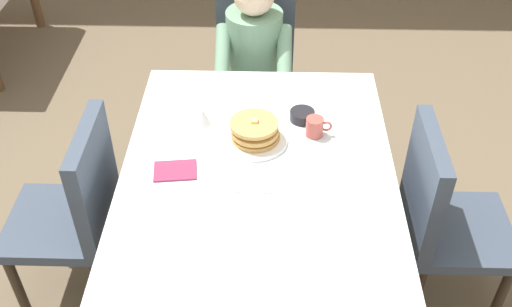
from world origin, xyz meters
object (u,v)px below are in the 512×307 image
at_px(cup_coffee, 315,127).
at_px(bowl_butter, 302,116).
at_px(fork_left_of_plate, 210,143).
at_px(plate_breakfast, 255,140).
at_px(breakfast_stack, 255,130).
at_px(diner_person, 254,57).
at_px(syrup_pitcher, 203,117).
at_px(spoon_near_edge, 253,192).
at_px(knife_right_of_plate, 299,144).
at_px(chair_right_side, 441,213).
at_px(chair_left_side, 77,206).
at_px(dining_table_main, 258,189).
at_px(chair_diner, 255,63).

relative_size(cup_coffee, bowl_butter, 1.03).
xyz_separation_m(cup_coffee, fork_left_of_plate, (-0.45, -0.07, -0.04)).
height_order(plate_breakfast, bowl_butter, bowl_butter).
xyz_separation_m(breakfast_stack, cup_coffee, (0.26, 0.05, -0.02)).
bearing_deg(diner_person, syrup_pitcher, 73.59).
height_order(diner_person, spoon_near_edge, diner_person).
xyz_separation_m(breakfast_stack, knife_right_of_plate, (0.19, -0.02, -0.06)).
height_order(plate_breakfast, fork_left_of_plate, plate_breakfast).
relative_size(breakfast_stack, fork_left_of_plate, 1.18).
height_order(diner_person, chair_right_side, diner_person).
distance_m(chair_left_side, knife_right_of_plate, 0.98).
distance_m(dining_table_main, diner_person, 1.01).
bearing_deg(bowl_butter, syrup_pitcher, -174.73).
xyz_separation_m(chair_left_side, spoon_near_edge, (0.75, -0.11, 0.21)).
height_order(dining_table_main, chair_right_side, chair_right_side).
distance_m(chair_right_side, knife_right_of_plate, 0.66).
bearing_deg(knife_right_of_plate, dining_table_main, 130.00).
xyz_separation_m(chair_diner, cup_coffee, (0.28, -0.92, 0.25)).
bearing_deg(syrup_pitcher, diner_person, 73.59).
bearing_deg(chair_diner, diner_person, 90.00).
bearing_deg(cup_coffee, plate_breakfast, -168.86).
bearing_deg(fork_left_of_plate, chair_diner, -7.90).
relative_size(chair_left_side, bowl_butter, 8.45).
relative_size(chair_diner, cup_coffee, 8.23).
height_order(cup_coffee, fork_left_of_plate, cup_coffee).
bearing_deg(plate_breakfast, spoon_near_edge, -89.55).
bearing_deg(spoon_near_edge, knife_right_of_plate, 58.57).
bearing_deg(chair_diner, bowl_butter, 106.07).
relative_size(plate_breakfast, breakfast_stack, 1.31).
relative_size(chair_right_side, plate_breakfast, 3.32).
xyz_separation_m(cup_coffee, bowl_butter, (-0.05, 0.11, -0.02)).
xyz_separation_m(dining_table_main, breakfast_stack, (-0.02, 0.20, 0.15)).
height_order(dining_table_main, spoon_near_edge, spoon_near_edge).
distance_m(chair_right_side, syrup_pitcher, 1.10).
xyz_separation_m(chair_right_side, knife_right_of_plate, (-0.60, 0.18, 0.21)).
bearing_deg(chair_diner, plate_breakfast, 91.60).
bearing_deg(fork_left_of_plate, bowl_butter, -64.32).
relative_size(dining_table_main, cup_coffee, 13.49).
bearing_deg(chair_left_side, plate_breakfast, -74.99).
relative_size(bowl_butter, fork_left_of_plate, 0.61).
relative_size(dining_table_main, chair_left_side, 1.64).
bearing_deg(chair_diner, dining_table_main, 92.26).
relative_size(chair_diner, syrup_pitcher, 11.63).
distance_m(syrup_pitcher, knife_right_of_plate, 0.44).
xyz_separation_m(diner_person, bowl_butter, (0.23, -0.65, 0.09)).
distance_m(dining_table_main, cup_coffee, 0.37).
height_order(fork_left_of_plate, knife_right_of_plate, same).
bearing_deg(chair_left_side, dining_table_main, -90.00).
relative_size(diner_person, fork_left_of_plate, 6.22).
relative_size(chair_left_side, spoon_near_edge, 6.20).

